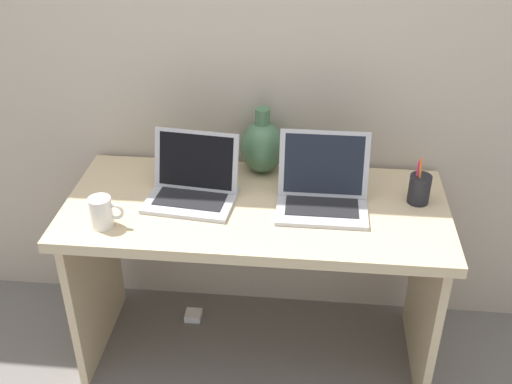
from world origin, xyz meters
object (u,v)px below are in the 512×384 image
(pen_cup, at_px, (419,189))
(laptop_right, at_px, (323,187))
(laptop_left, at_px, (193,182))
(green_vase, at_px, (262,146))
(coffee_mug, at_px, (102,212))
(power_brick, at_px, (193,315))

(pen_cup, bearing_deg, laptop_right, -173.60)
(laptop_left, distance_m, green_vase, 0.32)
(laptop_right, bearing_deg, pen_cup, 6.40)
(coffee_mug, distance_m, pen_cup, 1.11)
(coffee_mug, distance_m, power_brick, 0.86)
(laptop_left, height_order, power_brick, laptop_left)
(green_vase, distance_m, power_brick, 0.87)
(laptop_right, height_order, green_vase, green_vase)
(laptop_right, xyz_separation_m, power_brick, (-0.53, 0.13, -0.77))
(green_vase, bearing_deg, power_brick, -163.48)
(power_brick, bearing_deg, laptop_right, -13.66)
(power_brick, bearing_deg, green_vase, 16.52)
(laptop_left, bearing_deg, power_brick, 116.35)
(green_vase, distance_m, pen_cup, 0.61)
(pen_cup, height_order, power_brick, pen_cup)
(coffee_mug, height_order, power_brick, coffee_mug)
(green_vase, distance_m, coffee_mug, 0.67)
(laptop_left, bearing_deg, green_vase, 43.47)
(laptop_left, bearing_deg, coffee_mug, -141.01)
(laptop_left, bearing_deg, pen_cup, 2.87)
(coffee_mug, xyz_separation_m, pen_cup, (1.08, 0.26, 0.00))
(laptop_left, height_order, laptop_right, laptop_right)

